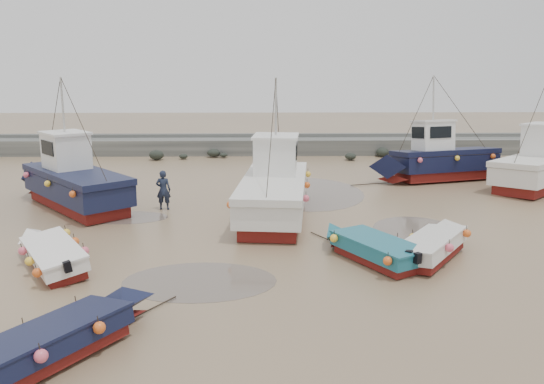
{
  "coord_description": "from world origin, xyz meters",
  "views": [
    {
      "loc": [
        -1.35,
        -19.3,
        6.77
      ],
      "look_at": [
        -0.95,
        3.19,
        1.4
      ],
      "focal_mm": 35.0,
      "sensor_mm": 36.0,
      "label": 1
    }
  ],
  "objects_px": {
    "dinghy_2": "(371,245)",
    "person": "(164,209)",
    "cabin_boat_1": "(275,187)",
    "dinghy_0": "(53,250)",
    "cabin_boat_2": "(437,158)",
    "dinghy_3": "(436,243)",
    "cabin_boat_0": "(71,180)",
    "cabin_boat_3": "(543,164)",
    "dinghy_1": "(63,333)"
  },
  "relations": [
    {
      "from": "dinghy_1",
      "to": "cabin_boat_1",
      "type": "distance_m",
      "value": 13.47
    },
    {
      "from": "dinghy_0",
      "to": "cabin_boat_1",
      "type": "distance_m",
      "value": 10.18
    },
    {
      "from": "person",
      "to": "dinghy_3",
      "type": "bearing_deg",
      "value": 148.89
    },
    {
      "from": "cabin_boat_3",
      "to": "person",
      "type": "bearing_deg",
      "value": -119.26
    },
    {
      "from": "cabin_boat_1",
      "to": "person",
      "type": "xyz_separation_m",
      "value": [
        -5.34,
        0.89,
        -1.3
      ]
    },
    {
      "from": "cabin_boat_1",
      "to": "person",
      "type": "distance_m",
      "value": 5.57
    },
    {
      "from": "cabin_boat_0",
      "to": "dinghy_1",
      "type": "bearing_deg",
      "value": -113.69
    },
    {
      "from": "dinghy_0",
      "to": "dinghy_2",
      "type": "bearing_deg",
      "value": -31.52
    },
    {
      "from": "cabin_boat_0",
      "to": "cabin_boat_3",
      "type": "height_order",
      "value": "same"
    },
    {
      "from": "dinghy_1",
      "to": "cabin_boat_3",
      "type": "relative_size",
      "value": 0.68
    },
    {
      "from": "dinghy_3",
      "to": "cabin_boat_2",
      "type": "height_order",
      "value": "cabin_boat_2"
    },
    {
      "from": "dinghy_0",
      "to": "cabin_boat_3",
      "type": "height_order",
      "value": "cabin_boat_3"
    },
    {
      "from": "dinghy_0",
      "to": "cabin_boat_0",
      "type": "relative_size",
      "value": 0.64
    },
    {
      "from": "dinghy_2",
      "to": "cabin_boat_1",
      "type": "height_order",
      "value": "cabin_boat_1"
    },
    {
      "from": "cabin_boat_0",
      "to": "cabin_boat_2",
      "type": "height_order",
      "value": "same"
    },
    {
      "from": "dinghy_2",
      "to": "cabin_boat_0",
      "type": "xyz_separation_m",
      "value": [
        -13.28,
        7.7,
        0.78
      ]
    },
    {
      "from": "cabin_boat_0",
      "to": "person",
      "type": "height_order",
      "value": "cabin_boat_0"
    },
    {
      "from": "dinghy_2",
      "to": "person",
      "type": "xyz_separation_m",
      "value": [
        -8.63,
        6.95,
        -0.55
      ]
    },
    {
      "from": "dinghy_0",
      "to": "cabin_boat_2",
      "type": "relative_size",
      "value": 0.59
    },
    {
      "from": "dinghy_1",
      "to": "cabin_boat_1",
      "type": "height_order",
      "value": "cabin_boat_1"
    },
    {
      "from": "dinghy_3",
      "to": "cabin_boat_2",
      "type": "relative_size",
      "value": 0.56
    },
    {
      "from": "dinghy_3",
      "to": "cabin_boat_1",
      "type": "relative_size",
      "value": 0.46
    },
    {
      "from": "cabin_boat_1",
      "to": "cabin_boat_2",
      "type": "relative_size",
      "value": 1.22
    },
    {
      "from": "dinghy_0",
      "to": "dinghy_3",
      "type": "bearing_deg",
      "value": -31.02
    },
    {
      "from": "dinghy_1",
      "to": "cabin_boat_2",
      "type": "distance_m",
      "value": 24.82
    },
    {
      "from": "dinghy_2",
      "to": "cabin_boat_3",
      "type": "distance_m",
      "value": 16.41
    },
    {
      "from": "cabin_boat_0",
      "to": "cabin_boat_2",
      "type": "bearing_deg",
      "value": -26.43
    },
    {
      "from": "cabin_boat_2",
      "to": "dinghy_0",
      "type": "bearing_deg",
      "value": 112.5
    },
    {
      "from": "cabin_boat_1",
      "to": "person",
      "type": "bearing_deg",
      "value": 176.34
    },
    {
      "from": "cabin_boat_3",
      "to": "dinghy_2",
      "type": "bearing_deg",
      "value": -87.79
    },
    {
      "from": "dinghy_2",
      "to": "cabin_boat_2",
      "type": "relative_size",
      "value": 0.57
    },
    {
      "from": "cabin_boat_0",
      "to": "cabin_boat_3",
      "type": "relative_size",
      "value": 1.06
    },
    {
      "from": "dinghy_3",
      "to": "dinghy_2",
      "type": "bearing_deg",
      "value": -138.03
    },
    {
      "from": "cabin_boat_1",
      "to": "person",
      "type": "height_order",
      "value": "cabin_boat_1"
    },
    {
      "from": "cabin_boat_3",
      "to": "dinghy_0",
      "type": "bearing_deg",
      "value": -104.3
    },
    {
      "from": "person",
      "to": "cabin_boat_0",
      "type": "bearing_deg",
      "value": -8.81
    },
    {
      "from": "dinghy_0",
      "to": "cabin_boat_2",
      "type": "height_order",
      "value": "cabin_boat_2"
    },
    {
      "from": "dinghy_0",
      "to": "dinghy_1",
      "type": "height_order",
      "value": "same"
    },
    {
      "from": "dinghy_2",
      "to": "person",
      "type": "distance_m",
      "value": 11.09
    },
    {
      "from": "cabin_boat_2",
      "to": "person",
      "type": "height_order",
      "value": "cabin_boat_2"
    },
    {
      "from": "dinghy_2",
      "to": "person",
      "type": "height_order",
      "value": "dinghy_2"
    },
    {
      "from": "cabin_boat_2",
      "to": "cabin_boat_3",
      "type": "xyz_separation_m",
      "value": [
        5.31,
        -2.04,
        -0.01
      ]
    },
    {
      "from": "dinghy_2",
      "to": "cabin_boat_3",
      "type": "height_order",
      "value": "cabin_boat_3"
    },
    {
      "from": "dinghy_3",
      "to": "person",
      "type": "relative_size",
      "value": 2.73
    },
    {
      "from": "cabin_boat_1",
      "to": "dinghy_0",
      "type": "bearing_deg",
      "value": -134.82
    },
    {
      "from": "dinghy_0",
      "to": "person",
      "type": "bearing_deg",
      "value": 37.71
    },
    {
      "from": "cabin_boat_0",
      "to": "cabin_boat_1",
      "type": "distance_m",
      "value": 10.13
    },
    {
      "from": "dinghy_2",
      "to": "dinghy_3",
      "type": "relative_size",
      "value": 1.01
    },
    {
      "from": "dinghy_3",
      "to": "cabin_boat_0",
      "type": "distance_m",
      "value": 17.4
    },
    {
      "from": "cabin_boat_0",
      "to": "cabin_boat_2",
      "type": "xyz_separation_m",
      "value": [
        19.91,
        5.57,
        0.04
      ]
    }
  ]
}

